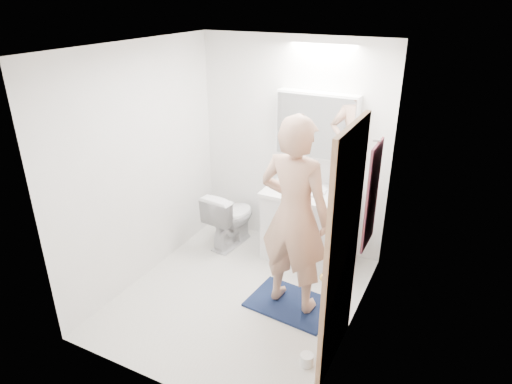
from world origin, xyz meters
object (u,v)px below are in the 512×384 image
Objects in this scene: person at (295,216)px; soap_bottle_a at (284,173)px; vanity_cabinet at (307,227)px; medicine_cabinet at (317,125)px; toilet_paper_roll at (307,360)px; toothbrush_cup at (335,186)px; toilet at (231,217)px; soap_bottle_b at (296,175)px.

person is 9.00× the size of soap_bottle_a.
medicine_cabinet reaches higher than vanity_cabinet.
toilet_paper_roll is (0.60, -1.52, -0.34)m from vanity_cabinet.
vanity_cabinet is 8.22× the size of toothbrush_cup.
toothbrush_cup is (0.26, -0.05, -0.63)m from medicine_cabinet.
toothbrush_cup is at bearing 0.96° from soap_bottle_a.
medicine_cabinet is at bearing 10.27° from soap_bottle_a.
vanity_cabinet is 0.49× the size of person.
soap_bottle_a is at bearing -56.63° from person.
toilet is at bearing -29.12° from person.
medicine_cabinet is 8.00× the size of toilet_paper_roll.
toothbrush_cup is (0.24, 0.16, 0.48)m from vanity_cabinet.
vanity_cabinet is 8.18× the size of toilet_paper_roll.
person is at bearing -61.99° from soap_bottle_a.
vanity_cabinet reaches higher than toilet_paper_roll.
toilet is 2.09m from toilet_paper_roll.
soap_bottle_a is at bearing 157.13° from vanity_cabinet.
soap_bottle_a reaches higher than toothbrush_cup.
toilet_paper_roll is (0.82, -1.70, -0.87)m from soap_bottle_b.
soap_bottle_b is at bearing 177.50° from toothbrush_cup.
toilet is 0.84m from soap_bottle_a.
soap_bottle_b is at bearing -63.41° from person.
person reaches higher than toothbrush_cup.
person is 16.87× the size of toilet_paper_roll.
soap_bottle_b is at bearing -171.30° from medicine_cabinet.
person is at bearing -92.75° from toothbrush_cup.
soap_bottle_a is 0.14m from soap_bottle_b.
toothbrush_cup is 1.91m from toilet_paper_roll.
vanity_cabinet is 0.66m from soap_bottle_a.
person reaches higher than medicine_cabinet.
person reaches higher than soap_bottle_a.
person is at bearing 151.88° from toilet.
toilet_paper_roll is (1.51, -1.41, -0.30)m from toilet.
toothbrush_cup is (1.15, 0.28, 0.52)m from toilet.
toilet is at bearing -159.95° from medicine_cabinet.
toilet_paper_roll is at bearing 143.41° from toilet.
soap_bottle_b is at bearing -150.64° from toilet.
person is (1.10, -0.76, 0.63)m from toilet.
toothbrush_cup reaches higher than toilet_paper_roll.
medicine_cabinet reaches higher than toilet.
soap_bottle_b is at bearing 12.51° from soap_bottle_a.
toilet is 1.48m from person.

